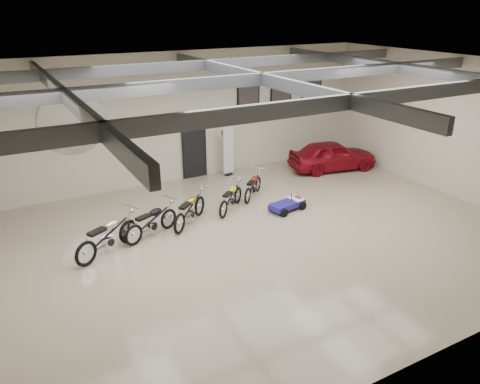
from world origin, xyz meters
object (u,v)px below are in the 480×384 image
motorcycle_gold (190,209)px  motorcycle_red (253,185)px  motorcycle_silver (107,235)px  vintage_car (332,155)px  motorcycle_yellow (231,197)px  banner_stand (228,152)px  motorcycle_black (151,221)px  go_kart (290,202)px

motorcycle_gold → motorcycle_red: motorcycle_gold is taller
motorcycle_silver → vintage_car: size_ratio=0.61×
motorcycle_red → motorcycle_yellow: bearing=165.3°
banner_stand → vintage_car: size_ratio=0.54×
banner_stand → vintage_car: 4.46m
banner_stand → motorcycle_black: bearing=-154.8°
banner_stand → go_kart: (0.24, -4.13, -0.71)m
motorcycle_black → vintage_car: 9.07m
banner_stand → motorcycle_yellow: (-1.59, -3.23, -0.50)m
motorcycle_yellow → vintage_car: vintage_car is taller
motorcycle_red → vintage_car: vintage_car is taller
banner_stand → motorcycle_gold: banner_stand is taller
motorcycle_black → motorcycle_gold: motorcycle_gold is taller
motorcycle_silver → motorcycle_red: motorcycle_silver is taller
motorcycle_silver → go_kart: 6.26m
motorcycle_yellow → motorcycle_gold: bearing=150.7°
vintage_car → motorcycle_gold: bearing=116.7°
motorcycle_red → vintage_car: (4.52, 1.06, 0.17)m
banner_stand → motorcycle_gold: size_ratio=0.97×
banner_stand → go_kart: 4.20m
banner_stand → motorcycle_black: (-4.59, -3.79, -0.47)m
motorcycle_black → motorcycle_yellow: (3.00, 0.57, -0.03)m
motorcycle_yellow → motorcycle_black: bearing=150.2°
motorcycle_yellow → vintage_car: size_ratio=0.51×
motorcycle_silver → motorcycle_yellow: size_ratio=1.19×
motorcycle_red → motorcycle_gold: bearing=156.4°
motorcycle_silver → vintage_car: 10.55m
banner_stand → motorcycle_gold: (-3.24, -3.55, -0.46)m
motorcycle_silver → vintage_car: bearing=-13.7°
vintage_car → motorcycle_black: bearing=116.0°
go_kart → vintage_car: vintage_car is taller
motorcycle_yellow → banner_stand: bearing=23.3°
banner_stand → motorcycle_black: 5.98m
motorcycle_red → motorcycle_silver: bearing=154.0°
banner_stand → motorcycle_gold: bearing=-146.7°
motorcycle_black → banner_stand: bearing=15.8°
motorcycle_red → go_kart: size_ratio=1.11×
motorcycle_red → vintage_car: bearing=-28.9°
vintage_car → banner_stand: bearing=81.5°
go_kart → vintage_car: 4.74m
motorcycle_black → vintage_car: bearing=-9.2°
motorcycle_silver → motorcycle_black: motorcycle_silver is taller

